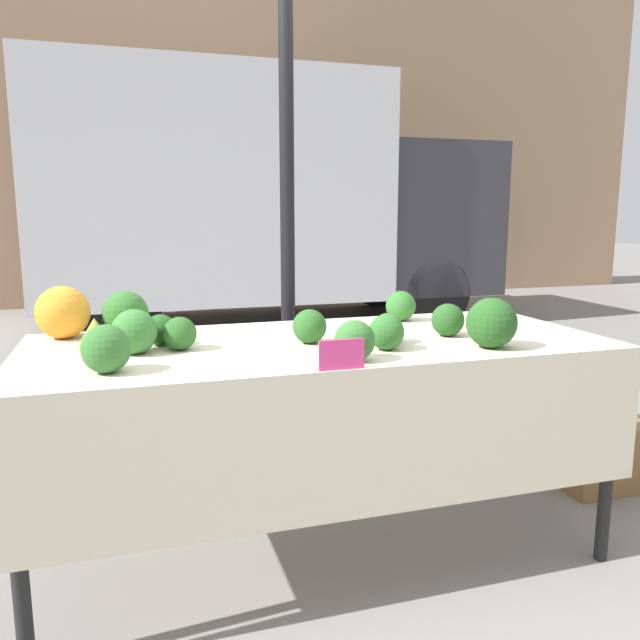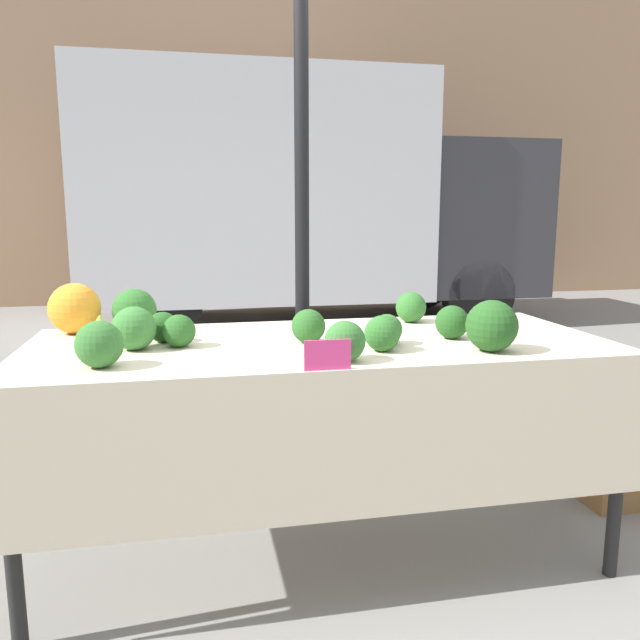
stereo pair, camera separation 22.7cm
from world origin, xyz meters
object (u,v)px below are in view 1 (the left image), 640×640
price_sign (342,355)px  parked_truck (255,198)px  orange_cauliflower (63,312)px  produce_crate (599,454)px

price_sign → parked_truck: bearing=81.3°
orange_cauliflower → price_sign: size_ratio=1.37×
orange_cauliflower → price_sign: (0.87, -0.78, -0.05)m
parked_truck → orange_cauliflower: size_ratio=25.65×
produce_crate → orange_cauliflower: bearing=175.9°
parked_truck → price_sign: bearing=-98.7°
parked_truck → orange_cauliflower: parked_truck is taller
price_sign → produce_crate: bearing=21.1°
orange_cauliflower → produce_crate: bearing=-4.1°
parked_truck → orange_cauliflower: 5.19m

